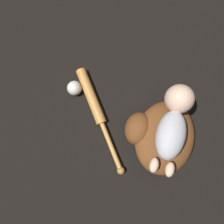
# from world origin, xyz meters

# --- Properties ---
(ground_plane) EXTENTS (6.00, 6.00, 0.00)m
(ground_plane) POSITION_xyz_m (0.00, 0.00, 0.00)
(ground_plane) COLOR black
(baseball_glove) EXTENTS (0.37, 0.35, 0.11)m
(baseball_glove) POSITION_xyz_m (0.00, -0.03, 0.05)
(baseball_glove) COLOR brown
(baseball_glove) RESTS_ON ground
(baby_figure) EXTENTS (0.37, 0.17, 0.12)m
(baby_figure) POSITION_xyz_m (0.06, -0.04, 0.16)
(baby_figure) COLOR #B2B2B7
(baby_figure) RESTS_ON baseball_glove
(baseball_bat) EXTENTS (0.36, 0.41, 0.05)m
(baseball_bat) POSITION_xyz_m (-0.01, 0.29, 0.02)
(baseball_bat) COLOR #C6843D
(baseball_bat) RESTS_ON ground
(baseball) EXTENTS (0.07, 0.07, 0.07)m
(baseball) POSITION_xyz_m (0.02, 0.42, 0.03)
(baseball) COLOR silver
(baseball) RESTS_ON ground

